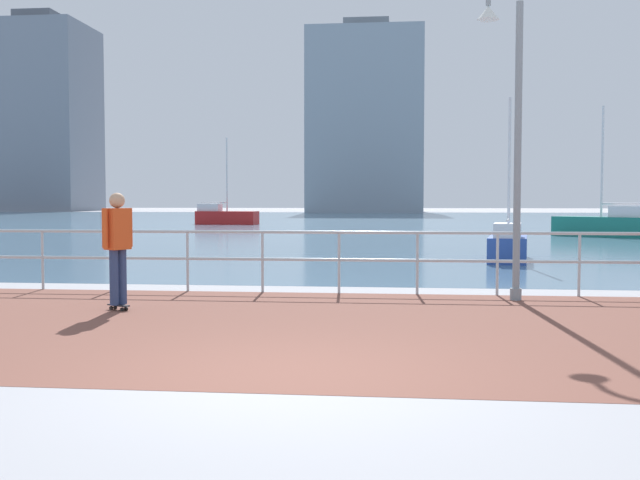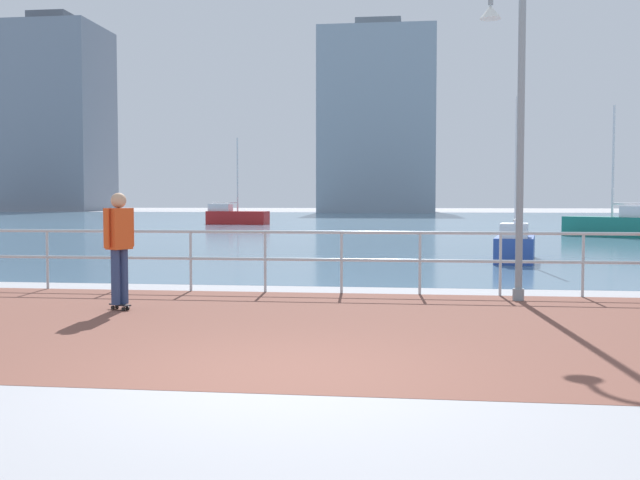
% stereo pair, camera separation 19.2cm
% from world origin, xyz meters
% --- Properties ---
extents(ground, '(220.00, 220.00, 0.00)m').
position_xyz_m(ground, '(0.00, 40.00, 0.00)').
color(ground, '#9E9EA3').
extents(brick_paving, '(28.00, 7.04, 0.01)m').
position_xyz_m(brick_paving, '(0.00, 2.88, 0.00)').
color(brick_paving, brown).
rests_on(brick_paving, ground).
extents(harbor_water, '(180.00, 88.00, 0.00)m').
position_xyz_m(harbor_water, '(0.00, 51.40, 0.00)').
color(harbor_water, slate).
rests_on(harbor_water, ground).
extents(waterfront_railing, '(25.25, 0.06, 1.13)m').
position_xyz_m(waterfront_railing, '(-0.00, 6.40, 0.78)').
color(waterfront_railing, '#B2BCC1').
rests_on(waterfront_railing, ground).
extents(lamppost, '(0.80, 0.41, 5.55)m').
position_xyz_m(lamppost, '(2.88, 5.76, 3.07)').
color(lamppost, gray).
rests_on(lamppost, ground).
extents(skateboarder, '(0.40, 0.52, 1.79)m').
position_xyz_m(skateboarder, '(-3.17, 3.96, 1.08)').
color(skateboarder, black).
rests_on(skateboarder, ground).
extents(sailboat_white, '(1.52, 3.33, 4.51)m').
position_xyz_m(sailboat_white, '(4.07, 14.06, 0.43)').
color(sailboat_white, '#284799').
rests_on(sailboat_white, ground).
extents(sailboat_ivory, '(4.39, 1.86, 5.98)m').
position_xyz_m(sailboat_ivory, '(-10.99, 43.74, 0.57)').
color(sailboat_ivory, '#B21E1E').
rests_on(sailboat_ivory, ground).
extents(sailboat_yellow, '(4.17, 3.67, 5.99)m').
position_xyz_m(sailboat_yellow, '(10.44, 28.46, 0.57)').
color(sailboat_yellow, '#197266').
rests_on(sailboat_yellow, ground).
extents(tower_brick, '(15.48, 17.28, 26.42)m').
position_xyz_m(tower_brick, '(-3.63, 98.54, 12.38)').
color(tower_brick, '#8493A3').
rests_on(tower_brick, ground).
extents(tower_glass, '(15.24, 13.03, 30.35)m').
position_xyz_m(tower_glass, '(-54.14, 103.46, 14.35)').
color(tower_glass, slate).
rests_on(tower_glass, ground).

